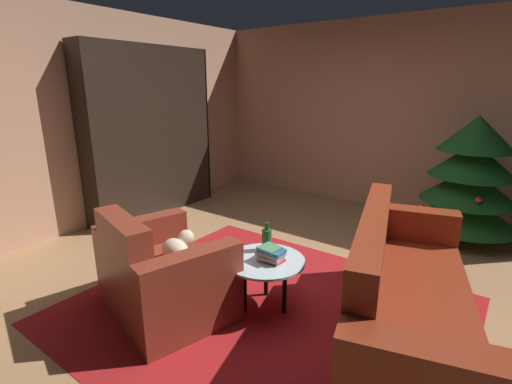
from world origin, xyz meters
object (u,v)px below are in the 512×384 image
at_px(couch_red, 404,304).
at_px(coffee_table, 265,265).
at_px(decorated_tree, 470,179).
at_px(bookshelf_unit, 159,134).
at_px(bottle_on_table, 267,239).
at_px(armchair_red, 162,275).
at_px(book_stack_on_table, 271,254).

height_order(couch_red, coffee_table, couch_red).
bearing_deg(decorated_tree, bookshelf_unit, -159.48).
relative_size(coffee_table, bottle_on_table, 2.57).
height_order(bookshelf_unit, coffee_table, bookshelf_unit).
distance_m(couch_red, bottle_on_table, 1.12).
height_order(coffee_table, bottle_on_table, bottle_on_table).
bearing_deg(bottle_on_table, coffee_table, -58.99).
relative_size(couch_red, decorated_tree, 1.54).
relative_size(bookshelf_unit, couch_red, 1.02).
xyz_separation_m(bookshelf_unit, coffee_table, (2.59, -1.15, -0.71)).
relative_size(armchair_red, bottle_on_table, 4.90).
distance_m(couch_red, book_stack_on_table, 1.00).
height_order(couch_red, decorated_tree, decorated_tree).
relative_size(armchair_red, coffee_table, 1.90).
height_order(armchair_red, decorated_tree, decorated_tree).
bearing_deg(couch_red, coffee_table, -170.04).
bearing_deg(bookshelf_unit, decorated_tree, 20.52).
distance_m(bookshelf_unit, armchair_red, 2.69).
bearing_deg(decorated_tree, coffee_table, -112.81).
xyz_separation_m(coffee_table, book_stack_on_table, (0.05, 0.01, 0.10)).
xyz_separation_m(book_stack_on_table, bottle_on_table, (-0.14, 0.14, 0.04)).
xyz_separation_m(coffee_table, decorated_tree, (1.06, 2.52, 0.34)).
relative_size(bottle_on_table, decorated_tree, 0.17).
bearing_deg(decorated_tree, armchair_red, -119.11).
height_order(couch_red, book_stack_on_table, couch_red).
bearing_deg(coffee_table, couch_red, 9.96).
bearing_deg(armchair_red, decorated_tree, 60.89).
height_order(armchair_red, coffee_table, armchair_red).
bearing_deg(couch_red, armchair_red, -157.22).
relative_size(bookshelf_unit, book_stack_on_table, 10.57).
bearing_deg(decorated_tree, book_stack_on_table, -111.93).
bearing_deg(armchair_red, couch_red, 22.78).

